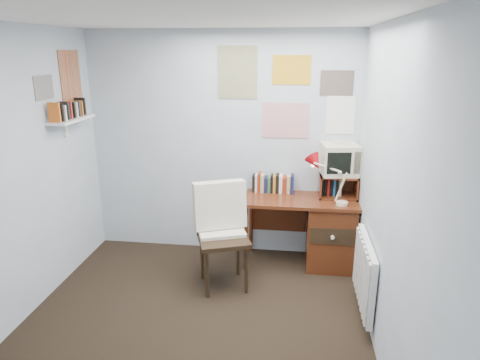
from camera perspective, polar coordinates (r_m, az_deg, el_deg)
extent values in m
plane|color=black|center=(3.76, -7.03, -20.51)|extent=(3.50, 3.50, 0.00)
cube|color=silver|center=(4.81, -2.44, 4.58)|extent=(3.00, 0.02, 2.50)
cube|color=silver|center=(3.14, 19.72, -3.30)|extent=(0.02, 3.50, 2.50)
cube|color=white|center=(3.00, -8.86, 20.94)|extent=(3.00, 3.50, 0.02)
cube|color=#582714|center=(4.62, 8.13, -2.67)|extent=(1.20, 0.55, 0.03)
cube|color=#582714|center=(4.78, 11.93, -7.10)|extent=(0.50, 0.50, 0.72)
cylinder|color=#582714|center=(4.57, 0.84, -7.86)|extent=(0.04, 0.04, 0.72)
cylinder|color=#582714|center=(5.00, 1.47, -5.61)|extent=(0.04, 0.04, 0.72)
cube|color=#582714|center=(4.98, 5.07, -5.09)|extent=(0.64, 0.02, 0.30)
cube|color=black|center=(4.22, -2.24, -7.93)|extent=(0.65, 0.64, 1.01)
cube|color=#B40C14|center=(4.44, 13.62, -0.53)|extent=(0.38, 0.35, 0.45)
cube|color=#582714|center=(4.71, 12.94, -0.73)|extent=(0.40, 0.30, 0.25)
cube|color=beige|center=(4.65, 13.12, 2.90)|extent=(0.42, 0.40, 0.35)
cube|color=#582714|center=(4.76, 5.29, -0.36)|extent=(0.60, 0.14, 0.22)
cube|color=white|center=(3.96, 16.31, -11.86)|extent=(0.09, 0.80, 0.60)
cube|color=white|center=(4.60, -21.57, 7.53)|extent=(0.20, 0.62, 0.24)
cube|color=white|center=(4.64, 6.17, 11.55)|extent=(1.20, 0.01, 0.90)
cube|color=white|center=(4.61, -23.14, 12.15)|extent=(0.01, 0.70, 0.60)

